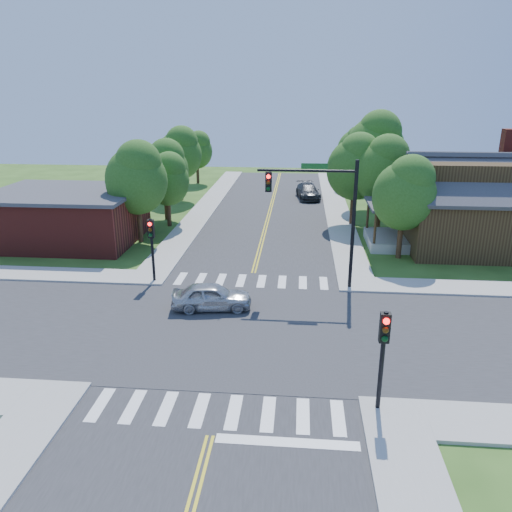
# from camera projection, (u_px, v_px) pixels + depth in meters

# --- Properties ---
(ground) EXTENTS (100.00, 100.00, 0.00)m
(ground) POSITION_uv_depth(u_px,v_px,m) (238.00, 330.00, 23.25)
(ground) COLOR #2D4D18
(ground) RESTS_ON ground
(road_ns) EXTENTS (10.00, 90.00, 0.04)m
(road_ns) POSITION_uv_depth(u_px,v_px,m) (238.00, 330.00, 23.24)
(road_ns) COLOR #2D2D30
(road_ns) RESTS_ON ground
(road_ew) EXTENTS (90.00, 10.00, 0.04)m
(road_ew) POSITION_uv_depth(u_px,v_px,m) (238.00, 330.00, 23.24)
(road_ew) COLOR #2D2D30
(road_ew) RESTS_ON ground
(intersection_patch) EXTENTS (10.20, 10.20, 0.06)m
(intersection_patch) POSITION_uv_depth(u_px,v_px,m) (238.00, 330.00, 23.25)
(intersection_patch) COLOR #2D2D30
(intersection_patch) RESTS_ON ground
(sidewalk_ne) EXTENTS (40.00, 40.00, 0.14)m
(sidewalk_ne) POSITION_uv_depth(u_px,v_px,m) (477.00, 240.00, 36.82)
(sidewalk_ne) COLOR #9E9B93
(sidewalk_ne) RESTS_ON ground
(sidewalk_nw) EXTENTS (40.00, 40.00, 0.14)m
(sidewalk_nw) POSITION_uv_depth(u_px,v_px,m) (65.00, 230.00, 39.48)
(sidewalk_nw) COLOR #9E9B93
(sidewalk_nw) RESTS_ON ground
(crosswalk_north) EXTENTS (8.85, 2.00, 0.01)m
(crosswalk_north) POSITION_uv_depth(u_px,v_px,m) (251.00, 281.00, 29.08)
(crosswalk_north) COLOR white
(crosswalk_north) RESTS_ON ground
(crosswalk_south) EXTENTS (8.85, 2.00, 0.01)m
(crosswalk_south) POSITION_uv_depth(u_px,v_px,m) (217.00, 411.00, 17.39)
(crosswalk_south) COLOR white
(crosswalk_south) RESTS_ON ground
(centerline) EXTENTS (0.30, 90.00, 0.01)m
(centerline) POSITION_uv_depth(u_px,v_px,m) (238.00, 329.00, 23.24)
(centerline) COLOR gold
(centerline) RESTS_ON ground
(stop_bar) EXTENTS (4.60, 0.45, 0.09)m
(stop_bar) POSITION_uv_depth(u_px,v_px,m) (287.00, 443.00, 15.87)
(stop_bar) COLOR white
(stop_bar) RESTS_ON ground
(signal_mast_ne) EXTENTS (5.30, 0.42, 7.20)m
(signal_mast_ne) POSITION_uv_depth(u_px,v_px,m) (323.00, 204.00, 26.64)
(signal_mast_ne) COLOR black
(signal_mast_ne) RESTS_ON ground
(signal_pole_se) EXTENTS (0.34, 0.42, 3.80)m
(signal_pole_se) POSITION_uv_depth(u_px,v_px,m) (384.00, 343.00, 16.62)
(signal_pole_se) COLOR black
(signal_pole_se) RESTS_ON ground
(signal_pole_nw) EXTENTS (0.34, 0.42, 3.80)m
(signal_pole_nw) POSITION_uv_depth(u_px,v_px,m) (151.00, 238.00, 28.13)
(signal_pole_nw) COLOR black
(signal_pole_nw) RESTS_ON ground
(house_ne) EXTENTS (13.05, 8.80, 7.11)m
(house_ne) POSITION_uv_depth(u_px,v_px,m) (480.00, 201.00, 34.34)
(house_ne) COLOR black
(house_ne) RESTS_ON ground
(building_nw) EXTENTS (10.40, 8.40, 3.73)m
(building_nw) POSITION_uv_depth(u_px,v_px,m) (67.00, 216.00, 36.29)
(building_nw) COLOR maroon
(building_nw) RESTS_ON ground
(tree_e_a) EXTENTS (4.03, 3.82, 6.84)m
(tree_e_a) POSITION_uv_depth(u_px,v_px,m) (406.00, 191.00, 31.66)
(tree_e_a) COLOR #382314
(tree_e_a) RESTS_ON ground
(tree_e_b) EXTENTS (4.41, 4.19, 7.50)m
(tree_e_b) POSITION_uv_depth(u_px,v_px,m) (384.00, 168.00, 38.06)
(tree_e_b) COLOR #382314
(tree_e_b) RESTS_ON ground
(tree_e_c) EXTENTS (5.27, 5.01, 8.96)m
(tree_e_c) POSITION_uv_depth(u_px,v_px,m) (376.00, 145.00, 44.62)
(tree_e_c) COLOR #382314
(tree_e_c) RESTS_ON ground
(tree_e_d) EXTENTS (4.07, 3.87, 6.92)m
(tree_e_d) POSITION_uv_depth(u_px,v_px,m) (357.00, 148.00, 54.20)
(tree_e_d) COLOR #382314
(tree_e_d) RESTS_ON ground
(tree_w_a) EXTENTS (4.36, 4.14, 7.41)m
(tree_w_a) POSITION_uv_depth(u_px,v_px,m) (137.00, 176.00, 34.97)
(tree_w_a) COLOR #382314
(tree_w_a) RESTS_ON ground
(tree_w_b) EXTENTS (4.04, 3.84, 6.87)m
(tree_w_b) POSITION_uv_depth(u_px,v_px,m) (165.00, 167.00, 41.37)
(tree_w_b) COLOR #382314
(tree_w_b) RESTS_ON ground
(tree_w_c) EXTENTS (4.31, 4.09, 7.32)m
(tree_w_c) POSITION_uv_depth(u_px,v_px,m) (180.00, 152.00, 48.63)
(tree_w_c) COLOR #382314
(tree_w_c) RESTS_ON ground
(tree_w_d) EXTENTS (3.59, 3.42, 6.11)m
(tree_w_d) POSITION_uv_depth(u_px,v_px,m) (197.00, 149.00, 57.59)
(tree_w_d) COLOR #382314
(tree_w_d) RESTS_ON ground
(tree_house) EXTENTS (4.42, 4.20, 7.51)m
(tree_house) POSITION_uv_depth(u_px,v_px,m) (356.00, 165.00, 39.40)
(tree_house) COLOR #382314
(tree_house) RESTS_ON ground
(tree_bldg) EXTENTS (3.56, 3.38, 6.05)m
(tree_bldg) POSITION_uv_depth(u_px,v_px,m) (168.00, 178.00, 39.48)
(tree_bldg) COLOR #382314
(tree_bldg) RESTS_ON ground
(car_silver) EXTENTS (2.69, 4.45, 1.37)m
(car_silver) POSITION_uv_depth(u_px,v_px,m) (212.00, 297.00, 25.24)
(car_silver) COLOR #B2B6BA
(car_silver) RESTS_ON ground
(car_dgrey) EXTENTS (3.42, 5.56, 1.45)m
(car_dgrey) POSITION_uv_depth(u_px,v_px,m) (308.00, 192.00, 50.54)
(car_dgrey) COLOR #292B2E
(car_dgrey) RESTS_ON ground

